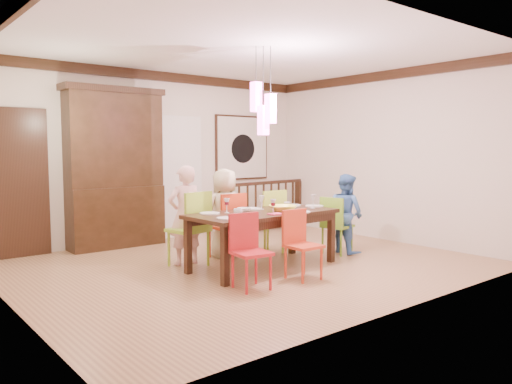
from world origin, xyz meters
TOP-DOWN VIEW (x-y plane):
  - floor at (0.00, 0.00)m, footprint 6.00×6.00m
  - ceiling at (0.00, 0.00)m, footprint 6.00×6.00m
  - wall_back at (0.00, 2.50)m, footprint 6.00×0.00m
  - wall_left at (-3.00, 0.00)m, footprint 0.00×5.00m
  - wall_right at (3.00, 0.00)m, footprint 0.00×5.00m
  - crown_molding at (0.00, 0.00)m, footprint 6.00×5.00m
  - panel_door at (-2.40, 2.45)m, footprint 1.04×0.07m
  - white_doorway at (0.35, 2.46)m, footprint 0.97×0.05m
  - painting at (1.80, 2.46)m, footprint 1.25×0.06m
  - pendant_cluster at (0.04, -0.30)m, footprint 0.27×0.21m
  - dining_table at (0.04, -0.30)m, footprint 2.07×1.00m
  - chair_far_left at (-0.69, 0.41)m, footprint 0.53×0.53m
  - chair_far_mid at (-0.00, 0.49)m, footprint 0.44×0.44m
  - chair_far_right at (0.67, 0.38)m, footprint 0.44×0.44m
  - chair_near_left at (-0.72, -1.00)m, footprint 0.43×0.43m
  - chair_near_mid at (0.04, -1.05)m, footprint 0.39×0.39m
  - chair_end_right at (1.48, -0.32)m, footprint 0.46×0.46m
  - china_hutch at (-0.89, 2.30)m, footprint 1.62×0.46m
  - balustrade at (1.92, 1.95)m, footprint 2.27×0.35m
  - person_far_left at (-0.67, 0.53)m, footprint 0.52×0.36m
  - person_far_mid at (0.03, 0.57)m, footprint 0.67×0.48m
  - person_end_right at (1.64, -0.34)m, footprint 0.51×0.62m
  - serving_bowl at (0.25, -0.45)m, footprint 0.46×0.46m
  - small_bowl at (-0.19, -0.17)m, footprint 0.21×0.21m
  - cup_left at (-0.45, -0.39)m, footprint 0.14×0.14m
  - cup_right at (0.58, -0.17)m, footprint 0.10×0.10m
  - plate_far_left at (-0.63, -0.02)m, footprint 0.26×0.26m
  - plate_far_mid at (0.10, 0.02)m, footprint 0.26×0.26m
  - plate_far_right at (0.81, -0.03)m, footprint 0.26×0.26m
  - plate_near_left at (-0.72, -0.54)m, footprint 0.26×0.26m
  - plate_near_mid at (0.38, -0.65)m, footprint 0.26×0.26m
  - plate_end_right at (1.01, -0.29)m, footprint 0.26×0.26m
  - wine_glass_a at (-0.40, -0.09)m, footprint 0.08×0.08m
  - wine_glass_b at (0.19, -0.08)m, footprint 0.08×0.08m
  - wine_glass_c at (-0.01, -0.55)m, footprint 0.08×0.08m
  - wine_glass_d at (0.84, -0.43)m, footprint 0.08×0.08m
  - napkin at (-0.01, -0.61)m, footprint 0.18×0.14m

SIDE VIEW (x-z plane):
  - floor at x=0.00m, z-range 0.00..0.00m
  - chair_near_mid at x=0.04m, z-range 0.06..0.90m
  - chair_near_left at x=-0.72m, z-range 0.06..0.91m
  - chair_end_right at x=1.48m, z-range 0.06..0.93m
  - balustrade at x=1.92m, z-range 0.02..0.98m
  - chair_far_mid at x=0.00m, z-range 0.07..1.02m
  - chair_far_right at x=0.67m, z-range 0.07..1.04m
  - chair_far_left at x=-0.69m, z-range 0.07..1.09m
  - person_end_right at x=1.64m, z-range 0.00..1.20m
  - person_far_mid at x=0.03m, z-range 0.00..1.29m
  - dining_table at x=0.04m, z-range 0.29..1.04m
  - person_far_left at x=-0.67m, z-range 0.00..1.36m
  - plate_far_left at x=-0.63m, z-range 0.75..0.76m
  - plate_far_mid at x=0.10m, z-range 0.75..0.76m
  - plate_far_right at x=0.81m, z-range 0.75..0.76m
  - plate_near_left at x=-0.72m, z-range 0.75..0.76m
  - plate_near_mid at x=0.38m, z-range 0.75..0.76m
  - plate_end_right at x=1.01m, z-range 0.75..0.76m
  - napkin at x=-0.01m, z-range 0.75..0.76m
  - small_bowl at x=-0.19m, z-range 0.75..0.81m
  - cup_right at x=0.58m, z-range 0.75..0.83m
  - serving_bowl at x=0.25m, z-range 0.75..0.84m
  - cup_left at x=-0.45m, z-range 0.75..0.84m
  - wine_glass_a at x=-0.40m, z-range 0.75..0.94m
  - wine_glass_b at x=0.19m, z-range 0.75..0.94m
  - wine_glass_c at x=-0.01m, z-range 0.75..0.94m
  - wine_glass_d at x=0.84m, z-range 0.75..0.94m
  - panel_door at x=-2.40m, z-range -0.07..2.17m
  - white_doorway at x=0.35m, z-range -0.06..2.16m
  - china_hutch at x=-0.89m, z-range 0.00..2.56m
  - wall_back at x=0.00m, z-range -1.55..4.45m
  - wall_left at x=-3.00m, z-range -1.05..3.95m
  - wall_right at x=3.00m, z-range -1.05..3.95m
  - painting at x=1.80m, z-range 0.97..2.22m
  - pendant_cluster at x=0.04m, z-range 1.54..2.68m
  - crown_molding at x=0.00m, z-range 2.74..2.90m
  - ceiling at x=0.00m, z-range 2.90..2.90m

